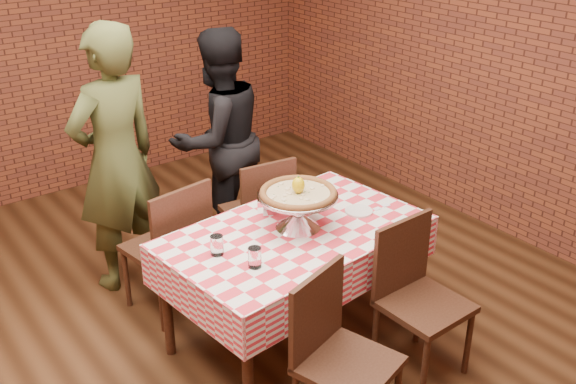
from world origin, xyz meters
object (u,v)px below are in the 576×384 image
object	(u,v)px
water_glass_left	(255,257)
diner_olive	(116,160)
condiment_caddy	(268,202)
chair_near_right	(425,304)
pizza_stand	(298,211)
chair_far_right	(256,212)
table	(295,285)
chair_near_left	(349,364)
chair_far_left	(166,245)
water_glass_right	(217,245)
diner_black	(219,139)
pizza	(298,194)

from	to	relation	value
water_glass_left	diner_olive	xyz separation A→B (m)	(-0.14, 1.44, 0.11)
condiment_caddy	chair_near_right	bearing A→B (deg)	-59.05
pizza_stand	chair_far_right	distance (m)	0.94
diner_olive	table	bearing A→B (deg)	101.71
chair_near_left	chair_far_left	world-z (taller)	chair_far_left
table	chair_near_left	xyz separation A→B (m)	(-0.29, -0.83, 0.08)
table	condiment_caddy	world-z (taller)	condiment_caddy
table	chair_far_left	distance (m)	0.91
chair_near_right	chair_far_left	distance (m)	1.71
water_glass_right	condiment_caddy	xyz separation A→B (m)	(0.51, 0.24, 0.02)
chair_far_left	diner_olive	xyz separation A→B (m)	(-0.08, 0.49, 0.46)
pizza_stand	chair_far_right	size ratio (longest dim) A/B	0.53
table	diner_olive	xyz separation A→B (m)	(-0.56, 1.25, 0.55)
chair_far_left	diner_olive	distance (m)	0.67
diner_black	condiment_caddy	bearing A→B (deg)	69.17
diner_black	chair_far_right	bearing A→B (deg)	81.99
water_glass_right	chair_near_left	size ratio (longest dim) A/B	0.12
diner_olive	chair_far_left	bearing A→B (deg)	86.52
condiment_caddy	chair_far_right	distance (m)	0.73
water_glass_left	chair_near_left	distance (m)	0.74
pizza	diner_black	xyz separation A→B (m)	(0.28, 1.35, -0.14)
condiment_caddy	chair_far_left	world-z (taller)	chair_far_left
chair_far_right	diner_black	world-z (taller)	diner_black
pizza_stand	chair_near_right	xyz separation A→B (m)	(0.35, -0.72, -0.40)
water_glass_left	chair_near_right	size ratio (longest dim) A/B	0.12
chair_near_left	diner_black	size ratio (longest dim) A/B	0.54
pizza_stand	water_glass_left	xyz separation A→B (m)	(-0.46, -0.21, -0.05)
water_glass_left	diner_black	world-z (taller)	diner_black
chair_near_left	chair_far_left	bearing A→B (deg)	80.39
pizza	chair_near_right	xyz separation A→B (m)	(0.35, -0.72, -0.52)
table	chair_far_left	xyz separation A→B (m)	(-0.48, 0.76, 0.10)
pizza	pizza_stand	bearing A→B (deg)	0.00
chair_far_left	chair_far_right	size ratio (longest dim) A/B	1.04
water_glass_left	chair_near_left	xyz separation A→B (m)	(0.13, -0.63, -0.36)
water_glass_right	chair_near_right	bearing A→B (deg)	-39.37
chair_near_right	chair_far_right	bearing A→B (deg)	92.23
chair_near_right	chair_far_left	bearing A→B (deg)	119.06
table	pizza_stand	xyz separation A→B (m)	(0.04, 0.02, 0.49)
chair_far_left	water_glass_left	bearing A→B (deg)	85.28
table	water_glass_right	size ratio (longest dim) A/B	13.35
pizza	chair_near_right	size ratio (longest dim) A/B	0.49
table	chair_near_right	world-z (taller)	chair_near_right
chair_far_right	table	bearing A→B (deg)	77.54
water_glass_right	pizza_stand	bearing A→B (deg)	-1.90
condiment_caddy	diner_olive	bearing A→B (deg)	129.33
condiment_caddy	diner_olive	size ratio (longest dim) A/B	0.08
pizza	water_glass_left	size ratio (longest dim) A/B	3.96
diner_black	pizza	bearing A→B (deg)	73.60
chair_near_right	diner_olive	bearing A→B (deg)	114.21
water_glass_left	chair_far_left	xyz separation A→B (m)	(-0.07, 0.95, -0.35)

